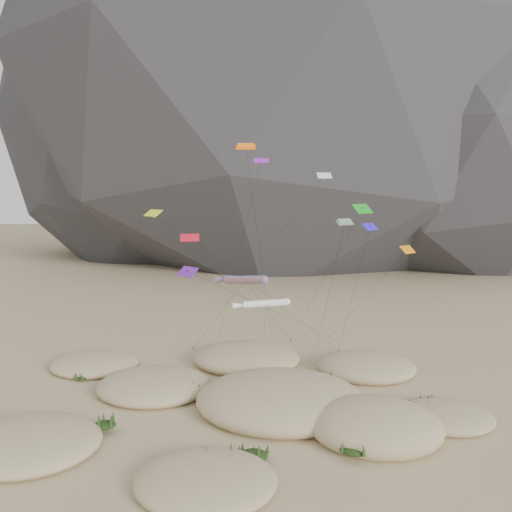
{
  "coord_description": "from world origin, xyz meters",
  "views": [
    {
      "loc": [
        2.45,
        -46.27,
        22.77
      ],
      "look_at": [
        -0.63,
        12.0,
        14.6
      ],
      "focal_mm": 35.0,
      "sensor_mm": 36.0,
      "label": 1
    }
  ],
  "objects": [
    {
      "name": "dunes",
      "position": [
        -0.81,
        3.87,
        0.75
      ],
      "size": [
        50.02,
        37.62,
        4.17
      ],
      "color": "#CCB789",
      "rests_on": "ground"
    },
    {
      "name": "dune_grass",
      "position": [
        -1.48,
        3.49,
        0.82
      ],
      "size": [
        42.72,
        25.58,
        1.43
      ],
      "color": "black",
      "rests_on": "ground"
    },
    {
      "name": "orange_parafoil",
      "position": [
        -2.18,
        17.73,
        27.35
      ],
      "size": [
        4.37,
        10.89,
        28.2
      ],
      "color": "orange",
      "rests_on": "ground"
    },
    {
      "name": "rock_headland",
      "position": [
        6.37,
        118.72,
        72.68
      ],
      "size": [
        226.37,
        148.64,
        177.5
      ],
      "color": "black",
      "rests_on": "ground"
    },
    {
      "name": "white_tube_kite",
      "position": [
        0.41,
        6.21,
        10.22
      ],
      "size": [
        6.24,
        15.1,
        10.85
      ],
      "color": "white",
      "rests_on": "ground"
    },
    {
      "name": "multi_parafoil",
      "position": [
        9.45,
        10.36,
        18.47
      ],
      "size": [
        2.92,
        14.36,
        19.18
      ],
      "color": "#DC5517",
      "rests_on": "ground"
    },
    {
      "name": "delta_kites",
      "position": [
        1.81,
        11.53,
        17.8
      ],
      "size": [
        30.74,
        22.21,
        25.99
      ],
      "color": "#179A1B",
      "rests_on": "ground"
    },
    {
      "name": "kite_stakes",
      "position": [
        1.41,
        24.12,
        0.15
      ],
      "size": [
        20.57,
        7.14,
        0.3
      ],
      "color": "#3F2D1E",
      "rests_on": "ground"
    },
    {
      "name": "rainbow_tube_kite",
      "position": [
        -2.24,
        12.55,
        11.61
      ],
      "size": [
        10.07,
        13.88,
        12.44
      ],
      "color": "red",
      "rests_on": "ground"
    },
    {
      "name": "ground",
      "position": [
        0.0,
        0.0,
        0.0
      ],
      "size": [
        500.0,
        500.0,
        0.0
      ],
      "primitive_type": "plane",
      "color": "#CCB789",
      "rests_on": "ground"
    }
  ]
}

